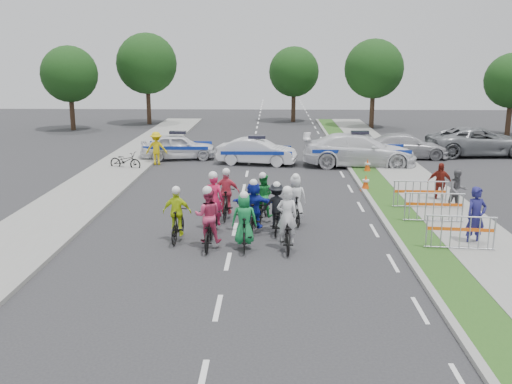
{
  "coord_description": "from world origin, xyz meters",
  "views": [
    {
      "loc": [
        1.22,
        -15.03,
        5.66
      ],
      "look_at": [
        0.68,
        3.76,
        1.1
      ],
      "focal_mm": 40.0,
      "sensor_mm": 36.0,
      "label": 1
    }
  ],
  "objects_px": {
    "rider_9": "(227,199)",
    "barrier_0": "(460,234)",
    "rider_7": "(295,204)",
    "spectator_0": "(476,217)",
    "rider_8": "(263,203)",
    "civilian_suv": "(479,142)",
    "rider_1": "(244,226)",
    "cone_1": "(367,166)",
    "rider_4": "(276,212)",
    "police_car_1": "(257,151)",
    "rider_3": "(177,220)",
    "tree_3": "(147,64)",
    "tree_4": "(294,72)",
    "tree_0": "(69,74)",
    "cone_0": "(366,183)",
    "police_car_2": "(359,150)",
    "police_car_0": "(178,147)",
    "barrier_1": "(434,209)",
    "barrier_2": "(420,196)",
    "tree_1": "(374,69)",
    "parked_bike": "(125,161)",
    "spectator_1": "(457,190)",
    "rider_6": "(214,210)",
    "spectator_2": "(440,183)",
    "rider_5": "(254,210)",
    "rider_2": "(208,224)",
    "rider_0": "(287,228)"
  },
  "relations": [
    {
      "from": "cone_0",
      "to": "tree_4",
      "type": "relative_size",
      "value": 0.11
    },
    {
      "from": "rider_0",
      "to": "rider_4",
      "type": "xyz_separation_m",
      "value": [
        -0.3,
        1.62,
        0.03
      ]
    },
    {
      "from": "rider_0",
      "to": "rider_8",
      "type": "distance_m",
      "value": 2.99
    },
    {
      "from": "rider_3",
      "to": "police_car_2",
      "type": "bearing_deg",
      "value": -117.66
    },
    {
      "from": "spectator_0",
      "to": "cone_1",
      "type": "bearing_deg",
      "value": 80.24
    },
    {
      "from": "police_car_0",
      "to": "police_car_2",
      "type": "relative_size",
      "value": 0.71
    },
    {
      "from": "rider_4",
      "to": "spectator_0",
      "type": "relative_size",
      "value": 0.93
    },
    {
      "from": "civilian_suv",
      "to": "rider_4",
      "type": "bearing_deg",
      "value": 137.53
    },
    {
      "from": "police_car_1",
      "to": "rider_3",
      "type": "bearing_deg",
      "value": -179.58
    },
    {
      "from": "spectator_2",
      "to": "cone_0",
      "type": "distance_m",
      "value": 3.18
    },
    {
      "from": "rider_6",
      "to": "police_car_0",
      "type": "height_order",
      "value": "rider_6"
    },
    {
      "from": "barrier_1",
      "to": "tree_4",
      "type": "distance_m",
      "value": 30.7
    },
    {
      "from": "barrier_2",
      "to": "tree_0",
      "type": "height_order",
      "value": "tree_0"
    },
    {
      "from": "rider_3",
      "to": "tree_0",
      "type": "distance_m",
      "value": 29.16
    },
    {
      "from": "rider_2",
      "to": "rider_5",
      "type": "bearing_deg",
      "value": -131.38
    },
    {
      "from": "barrier_1",
      "to": "tree_3",
      "type": "distance_m",
      "value": 32.61
    },
    {
      "from": "rider_4",
      "to": "cone_1",
      "type": "bearing_deg",
      "value": -111.98
    },
    {
      "from": "rider_7",
      "to": "tree_3",
      "type": "xyz_separation_m",
      "value": [
        -11.02,
        28.24,
        4.2
      ]
    },
    {
      "from": "rider_1",
      "to": "police_car_1",
      "type": "xyz_separation_m",
      "value": [
        0.0,
        13.42,
        -0.02
      ]
    },
    {
      "from": "cone_1",
      "to": "barrier_2",
      "type": "bearing_deg",
      "value": -83.1
    },
    {
      "from": "rider_7",
      "to": "spectator_0",
      "type": "relative_size",
      "value": 0.97
    },
    {
      "from": "rider_5",
      "to": "spectator_1",
      "type": "relative_size",
      "value": 1.18
    },
    {
      "from": "rider_4",
      "to": "barrier_0",
      "type": "height_order",
      "value": "rider_4"
    },
    {
      "from": "spectator_1",
      "to": "parked_bike",
      "type": "relative_size",
      "value": 0.88
    },
    {
      "from": "police_car_0",
      "to": "barrier_1",
      "type": "distance_m",
      "value": 16.16
    },
    {
      "from": "rider_7",
      "to": "spectator_0",
      "type": "bearing_deg",
      "value": 149.43
    },
    {
      "from": "rider_5",
      "to": "tree_3",
      "type": "bearing_deg",
      "value": -66.44
    },
    {
      "from": "tree_0",
      "to": "rider_9",
      "type": "bearing_deg",
      "value": -60.05
    },
    {
      "from": "civilian_suv",
      "to": "cone_1",
      "type": "height_order",
      "value": "civilian_suv"
    },
    {
      "from": "rider_9",
      "to": "cone_1",
      "type": "xyz_separation_m",
      "value": [
        6.24,
        8.08,
        -0.36
      ]
    },
    {
      "from": "rider_1",
      "to": "rider_9",
      "type": "relative_size",
      "value": 0.98
    },
    {
      "from": "rider_6",
      "to": "police_car_2",
      "type": "distance_m",
      "value": 12.82
    },
    {
      "from": "rider_3",
      "to": "rider_8",
      "type": "height_order",
      "value": "rider_3"
    },
    {
      "from": "rider_6",
      "to": "barrier_0",
      "type": "bearing_deg",
      "value": 165.79
    },
    {
      "from": "rider_2",
      "to": "rider_7",
      "type": "xyz_separation_m",
      "value": [
        2.69,
        2.54,
        -0.01
      ]
    },
    {
      "from": "rider_3",
      "to": "barrier_0",
      "type": "distance_m",
      "value": 8.44
    },
    {
      "from": "rider_7",
      "to": "parked_bike",
      "type": "xyz_separation_m",
      "value": [
        -8.17,
        9.13,
        -0.24
      ]
    },
    {
      "from": "rider_7",
      "to": "barrier_0",
      "type": "relative_size",
      "value": 0.89
    },
    {
      "from": "cone_1",
      "to": "police_car_1",
      "type": "bearing_deg",
      "value": 158.81
    },
    {
      "from": "barrier_0",
      "to": "cone_0",
      "type": "distance_m",
      "value": 7.83
    },
    {
      "from": "rider_8",
      "to": "civilian_suv",
      "type": "bearing_deg",
      "value": -120.72
    },
    {
      "from": "rider_9",
      "to": "barrier_0",
      "type": "height_order",
      "value": "rider_9"
    },
    {
      "from": "rider_2",
      "to": "rider_8",
      "type": "distance_m",
      "value": 3.22
    },
    {
      "from": "tree_1",
      "to": "parked_bike",
      "type": "bearing_deg",
      "value": -131.52
    },
    {
      "from": "police_car_0",
      "to": "rider_2",
      "type": "bearing_deg",
      "value": -176.66
    },
    {
      "from": "rider_0",
      "to": "rider_9",
      "type": "distance_m",
      "value": 3.8
    },
    {
      "from": "parked_bike",
      "to": "tree_1",
      "type": "relative_size",
      "value": 0.25
    },
    {
      "from": "tree_3",
      "to": "tree_4",
      "type": "height_order",
      "value": "tree_3"
    },
    {
      "from": "parked_bike",
      "to": "rider_3",
      "type": "bearing_deg",
      "value": -141.12
    },
    {
      "from": "police_car_1",
      "to": "barrier_2",
      "type": "height_order",
      "value": "police_car_1"
    }
  ]
}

